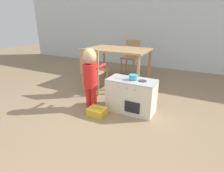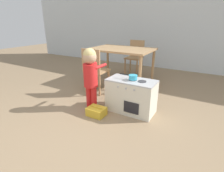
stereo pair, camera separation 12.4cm
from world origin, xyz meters
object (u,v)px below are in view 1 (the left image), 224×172
at_px(play_kitchen, 131,95).
at_px(child_figure, 90,72).
at_px(dining_chair_near, 93,70).
at_px(toy_basket, 97,112).
at_px(dining_chair_far, 131,56).
at_px(dining_table, 119,52).
at_px(toy_pot, 133,77).

distance_m(play_kitchen, child_figure, 0.70).
bearing_deg(dining_chair_near, play_kitchen, -21.05).
xyz_separation_m(toy_basket, dining_chair_far, (-0.40, 2.30, 0.39)).
bearing_deg(dining_table, dining_chair_far, 92.46).
height_order(toy_pot, toy_basket, toy_pot).
bearing_deg(child_figure, dining_table, 97.08).
distance_m(play_kitchen, dining_chair_far, 2.09).
bearing_deg(play_kitchen, child_figure, -159.74).
bearing_deg(toy_pot, dining_chair_near, 159.23).
xyz_separation_m(play_kitchen, child_figure, (-0.57, -0.21, 0.35)).
distance_m(toy_pot, dining_chair_far, 2.08).
relative_size(play_kitchen, dining_table, 0.55).
distance_m(child_figure, dining_table, 1.33).
bearing_deg(child_figure, play_kitchen, 20.26).
distance_m(play_kitchen, toy_pot, 0.30).
bearing_deg(dining_table, dining_chair_near, -101.71).
bearing_deg(dining_table, toy_basket, -76.18).
relative_size(child_figure, dining_table, 0.73).
distance_m(play_kitchen, dining_chair_near, 0.98).
distance_m(toy_pot, toy_basket, 0.72).
relative_size(toy_pot, dining_chair_far, 0.32).
distance_m(toy_basket, dining_chair_near, 0.97).
height_order(play_kitchen, dining_chair_far, dining_chair_far).
relative_size(child_figure, dining_chair_far, 1.11).
relative_size(play_kitchen, toy_basket, 2.75).
height_order(play_kitchen, child_figure, child_figure).
xyz_separation_m(toy_pot, toy_basket, (-0.38, -0.37, -0.48)).
xyz_separation_m(play_kitchen, dining_chair_near, (-0.89, 0.34, 0.21)).
distance_m(toy_pot, dining_table, 1.34).
bearing_deg(dining_chair_far, dining_table, 92.46).
relative_size(play_kitchen, dining_chair_far, 0.83).
distance_m(toy_pot, child_figure, 0.62).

